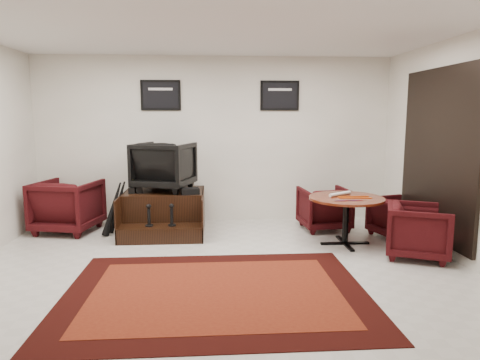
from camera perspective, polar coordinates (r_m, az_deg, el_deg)
name	(u,v)px	position (r m, az deg, el deg)	size (l,w,h in m)	color
ground	(218,271)	(5.17, -2.89, -12.05)	(6.00, 6.00, 0.00)	beige
room_shell	(252,119)	(4.98, 1.67, 8.17)	(6.02, 5.02, 2.81)	white
area_rug	(216,292)	(4.60, -3.22, -14.71)	(3.13, 2.35, 0.01)	black
shine_podium	(165,213)	(6.87, -10.02, -4.34)	(1.24, 1.27, 0.64)	black
shine_chair	(164,164)	(6.88, -10.07, 2.17)	(0.83, 0.78, 0.85)	black
shoes_pair	(136,189)	(6.81, -13.76, -1.23)	(0.25, 0.29, 0.09)	black
polish_kit	(190,191)	(6.53, -6.68, -1.48)	(0.27, 0.18, 0.09)	black
umbrella_black	(113,209)	(6.74, -16.61, -3.66)	(0.32, 0.12, 0.86)	black
umbrella_hooked	(117,207)	(6.90, -16.06, -3.42)	(0.31, 0.12, 0.84)	black
armchair_side	(68,203)	(7.25, -21.99, -2.90)	(0.88, 0.82, 0.90)	black
meeting_table	(346,203)	(6.20, 13.98, -3.02)	(1.05, 1.05, 0.68)	#4D1B0B
table_chair_back	(324,206)	(7.01, 11.15, -3.45)	(0.73, 0.68, 0.75)	black
table_chair_window	(397,215)	(6.86, 20.20, -4.45)	(0.65, 0.61, 0.67)	black
table_chair_corner	(418,228)	(5.99, 22.67, -5.97)	(0.74, 0.70, 0.76)	black
paper_roll	(340,194)	(6.29, 13.19, -1.81)	(0.05, 0.05, 0.42)	silver
table_clutter	(353,198)	(6.14, 14.87, -2.31)	(0.57, 0.30, 0.01)	#D14D0B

